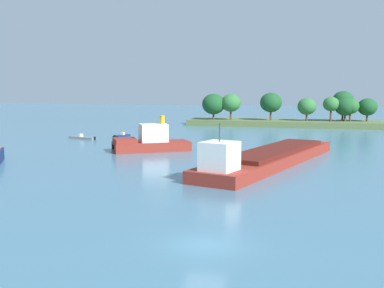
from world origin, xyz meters
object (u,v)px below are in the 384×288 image
(cargo_barge, at_px, (269,157))
(small_motorboat, at_px, (122,136))
(fishing_skiff, at_px, (83,138))
(tugboat, at_px, (150,142))

(cargo_barge, distance_m, small_motorboat, 38.44)
(fishing_skiff, distance_m, small_motorboat, 7.22)
(cargo_barge, height_order, small_motorboat, cargo_barge)
(tugboat, bearing_deg, small_motorboat, 124.84)
(tugboat, relative_size, cargo_barge, 0.37)
(fishing_skiff, height_order, small_motorboat, fishing_skiff)
(small_motorboat, bearing_deg, fishing_skiff, -139.46)
(tugboat, height_order, small_motorboat, tugboat)
(tugboat, bearing_deg, fishing_skiff, 145.15)
(fishing_skiff, distance_m, cargo_barge, 40.27)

